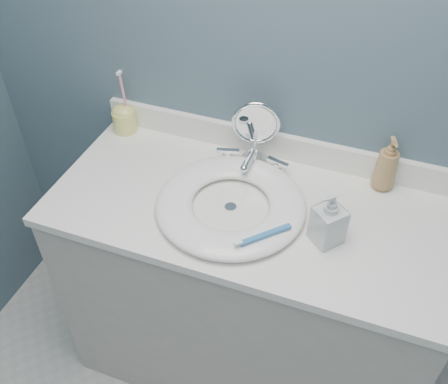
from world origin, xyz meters
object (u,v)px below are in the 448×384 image
at_px(makeup_mirror, 256,130).
at_px(soap_bottle_amber, 387,164).
at_px(soap_bottle_clear, 329,218).
at_px(toothbrush_holder, 124,117).

xyz_separation_m(makeup_mirror, soap_bottle_amber, (0.41, 0.01, -0.03)).
bearing_deg(soap_bottle_clear, soap_bottle_amber, 108.67).
relative_size(makeup_mirror, soap_bottle_clear, 1.33).
height_order(soap_bottle_amber, toothbrush_holder, toothbrush_holder).
bearing_deg(soap_bottle_amber, makeup_mirror, 163.13).
bearing_deg(makeup_mirror, toothbrush_holder, 165.48).
relative_size(soap_bottle_amber, toothbrush_holder, 0.77).
distance_m(soap_bottle_amber, toothbrush_holder, 0.90).
distance_m(soap_bottle_amber, soap_bottle_clear, 0.31).
relative_size(soap_bottle_clear, toothbrush_holder, 0.72).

